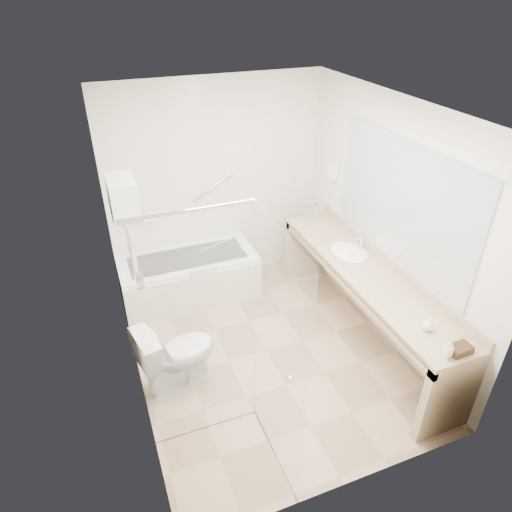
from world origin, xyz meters
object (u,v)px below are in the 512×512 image
object	(u,v)px
vanity_counter	(365,288)
toilet	(177,355)
bathtub	(189,277)
water_bottle_left	(315,211)
amenity_basket	(460,349)

from	to	relation	value
vanity_counter	toilet	world-z (taller)	vanity_counter
bathtub	water_bottle_left	world-z (taller)	water_bottle_left
vanity_counter	amenity_basket	bearing A→B (deg)	-88.67
vanity_counter	water_bottle_left	world-z (taller)	water_bottle_left
water_bottle_left	toilet	bearing A→B (deg)	-149.36
bathtub	amenity_basket	world-z (taller)	amenity_basket
toilet	water_bottle_left	bearing A→B (deg)	-72.19
water_bottle_left	bathtub	bearing A→B (deg)	174.98
amenity_basket	water_bottle_left	bearing A→B (deg)	89.27
toilet	water_bottle_left	xyz separation A→B (m)	(2.04, 1.21, 0.57)
bathtub	water_bottle_left	size ratio (longest dim) A/B	8.36
bathtub	toilet	bearing A→B (deg)	-108.52
toilet	amenity_basket	distance (m)	2.44
amenity_basket	water_bottle_left	world-z (taller)	water_bottle_left
bathtub	amenity_basket	xyz separation A→B (m)	(1.55, -2.64, 0.61)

